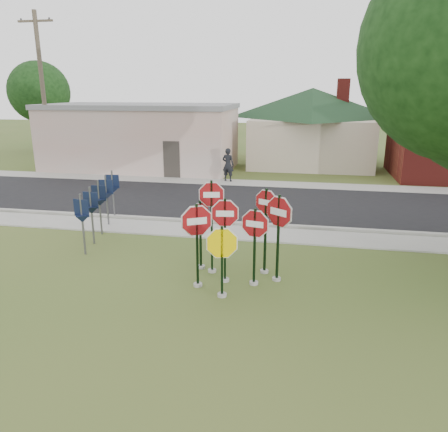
% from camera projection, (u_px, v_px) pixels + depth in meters
% --- Properties ---
extents(ground, '(120.00, 120.00, 0.00)m').
position_uv_depth(ground, '(223.00, 304.00, 10.80)').
color(ground, '#3E5821').
rests_on(ground, ground).
extents(sidewalk_near, '(60.00, 1.60, 0.06)m').
position_uv_depth(sidewalk_near, '(252.00, 234.00, 15.97)').
color(sidewalk_near, gray).
rests_on(sidewalk_near, ground).
extents(road, '(60.00, 7.00, 0.04)m').
position_uv_depth(road, '(264.00, 203.00, 20.22)').
color(road, black).
rests_on(road, ground).
extents(sidewalk_far, '(60.00, 1.60, 0.06)m').
position_uv_depth(sidewalk_far, '(272.00, 184.00, 24.27)').
color(sidewalk_far, gray).
rests_on(sidewalk_far, ground).
extents(curb, '(60.00, 0.20, 0.14)m').
position_uv_depth(curb, '(255.00, 225.00, 16.91)').
color(curb, gray).
rests_on(curb, ground).
extents(stop_sign_center, '(1.02, 0.24, 2.47)m').
position_uv_depth(stop_sign_center, '(225.00, 229.00, 11.67)').
color(stop_sign_center, gray).
rests_on(stop_sign_center, ground).
extents(stop_sign_yellow, '(1.08, 0.28, 2.00)m').
position_uv_depth(stop_sign_yellow, '(222.00, 254.00, 10.89)').
color(stop_sign_yellow, gray).
rests_on(stop_sign_yellow, ground).
extents(stop_sign_left, '(1.01, 0.56, 2.41)m').
position_uv_depth(stop_sign_left, '(197.00, 234.00, 11.38)').
color(stop_sign_left, gray).
rests_on(stop_sign_left, ground).
extents(stop_sign_right, '(1.02, 0.25, 2.25)m').
position_uv_depth(stop_sign_right, '(255.00, 237.00, 11.53)').
color(stop_sign_right, gray).
rests_on(stop_sign_right, ground).
extents(stop_sign_back_right, '(0.88, 0.45, 2.60)m').
position_uv_depth(stop_sign_back_right, '(266.00, 220.00, 12.22)').
color(stop_sign_back_right, gray).
rests_on(stop_sign_back_right, ground).
extents(stop_sign_back_left, '(0.97, 0.24, 2.81)m').
position_uv_depth(stop_sign_back_left, '(212.00, 214.00, 12.22)').
color(stop_sign_back_left, gray).
rests_on(stop_sign_back_left, ground).
extents(stop_sign_far_right, '(0.96, 0.70, 2.57)m').
position_uv_depth(stop_sign_far_right, '(279.00, 225.00, 11.71)').
color(stop_sign_far_right, gray).
rests_on(stop_sign_far_right, ground).
extents(stop_sign_far_left, '(0.41, 1.09, 2.18)m').
position_uv_depth(stop_sign_far_left, '(200.00, 226.00, 12.62)').
color(stop_sign_far_left, gray).
rests_on(stop_sign_far_left, ground).
extents(route_sign_row, '(1.43, 4.63, 2.00)m').
position_uv_depth(route_sign_row, '(99.00, 202.00, 15.67)').
color(route_sign_row, '#59595E').
rests_on(route_sign_row, ground).
extents(building_stucco, '(12.20, 6.20, 4.20)m').
position_uv_depth(building_stucco, '(141.00, 136.00, 28.79)').
color(building_stucco, beige).
rests_on(building_stucco, ground).
extents(building_house, '(11.60, 11.60, 6.20)m').
position_uv_depth(building_house, '(312.00, 111.00, 30.16)').
color(building_house, '#BEAE97').
rests_on(building_house, ground).
extents(utility_pole_near, '(2.20, 0.26, 9.50)m').
position_uv_depth(utility_pole_near, '(43.00, 92.00, 26.27)').
color(utility_pole_near, '#483E30').
rests_on(utility_pole_near, ground).
extents(bg_tree_left, '(4.90, 4.90, 7.35)m').
position_uv_depth(bg_tree_left, '(39.00, 92.00, 35.68)').
color(bg_tree_left, '#302115').
rests_on(bg_tree_left, ground).
extents(pedestrian, '(0.77, 0.59, 1.88)m').
position_uv_depth(pedestrian, '(228.00, 165.00, 24.71)').
color(pedestrian, black).
rests_on(pedestrian, sidewalk_far).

